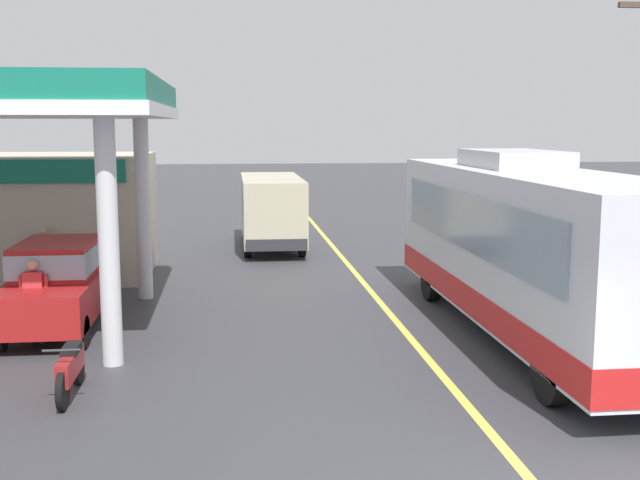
# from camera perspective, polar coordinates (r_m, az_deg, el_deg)

# --- Properties ---
(ground) EXTENTS (120.00, 120.00, 0.00)m
(ground) POSITION_cam_1_polar(r_m,az_deg,el_deg) (28.04, 0.74, -0.23)
(ground) COLOR #38383D
(lane_divider_stripe) EXTENTS (0.16, 50.00, 0.01)m
(lane_divider_stripe) POSITION_cam_1_polar(r_m,az_deg,el_deg) (23.16, 2.29, -2.06)
(lane_divider_stripe) COLOR #D8CC4C
(lane_divider_stripe) RESTS_ON ground
(coach_bus_main) EXTENTS (2.60, 11.04, 3.69)m
(coach_bus_main) POSITION_cam_1_polar(r_m,az_deg,el_deg) (16.09, 15.02, -0.76)
(coach_bus_main) COLOR silver
(coach_bus_main) RESTS_ON ground
(gas_station_roadside) EXTENTS (9.10, 11.95, 5.10)m
(gas_station_roadside) POSITION_cam_1_polar(r_m,az_deg,el_deg) (21.42, -22.33, 3.55)
(gas_station_roadside) COLOR #147259
(gas_station_roadside) RESTS_ON ground
(car_at_pump) EXTENTS (1.70, 4.20, 1.82)m
(car_at_pump) POSITION_cam_1_polar(r_m,az_deg,el_deg) (17.01, -18.68, -2.85)
(car_at_pump) COLOR maroon
(car_at_pump) RESTS_ON ground
(minibus_opposing_lane) EXTENTS (2.04, 6.13, 2.44)m
(minibus_opposing_lane) POSITION_cam_1_polar(r_m,az_deg,el_deg) (26.96, -3.58, 2.56)
(minibus_opposing_lane) COLOR #BFB799
(minibus_opposing_lane) RESTS_ON ground
(motorcycle_parked_forecourt) EXTENTS (0.55, 1.80, 0.92)m
(motorcycle_parked_forecourt) POSITION_cam_1_polar(r_m,az_deg,el_deg) (12.88, -17.81, -8.95)
(motorcycle_parked_forecourt) COLOR black
(motorcycle_parked_forecourt) RESTS_ON ground
(pedestrian_near_pump) EXTENTS (0.55, 0.22, 1.66)m
(pedestrian_near_pump) POSITION_cam_1_polar(r_m,az_deg,el_deg) (20.91, -19.51, -1.09)
(pedestrian_near_pump) COLOR #33333F
(pedestrian_near_pump) RESTS_ON ground
(pedestrian_by_shop) EXTENTS (0.55, 0.22, 1.66)m
(pedestrian_by_shop) POSITION_cam_1_polar(r_m,az_deg,el_deg) (16.01, -20.20, -3.90)
(pedestrian_by_shop) COLOR #33333F
(pedestrian_by_shop) RESTS_ON ground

